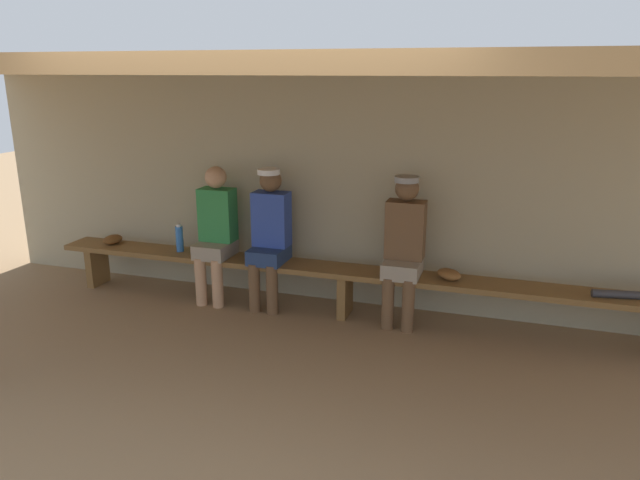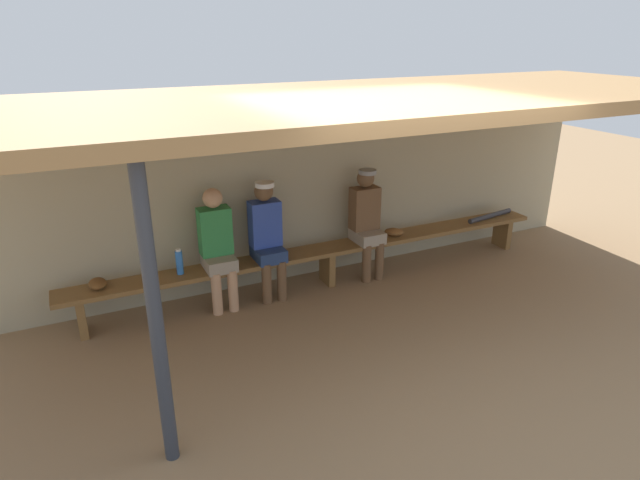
{
  "view_description": "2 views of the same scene",
  "coord_description": "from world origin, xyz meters",
  "px_view_note": "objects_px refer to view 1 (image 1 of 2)",
  "views": [
    {
      "loc": [
        1.38,
        -3.47,
        2.23
      ],
      "look_at": [
        -0.19,
        1.38,
        0.77
      ],
      "focal_mm": 33.44,
      "sensor_mm": 36.0,
      "label": 1
    },
    {
      "loc": [
        -2.65,
        -3.8,
        2.89
      ],
      "look_at": [
        -0.25,
        1.22,
        0.71
      ],
      "focal_mm": 30.48,
      "sensor_mm": 36.0,
      "label": 2
    }
  ],
  "objects_px": {
    "bench": "(345,276)",
    "player_leftmost": "(215,229)",
    "water_bottle_blue": "(180,238)",
    "baseball_glove_tan": "(113,239)",
    "player_rightmost": "(269,232)",
    "baseball_glove_worn": "(449,274)",
    "player_in_blue": "(404,244)"
  },
  "relations": [
    {
      "from": "player_in_blue",
      "to": "water_bottle_blue",
      "type": "height_order",
      "value": "player_in_blue"
    },
    {
      "from": "bench",
      "to": "player_in_blue",
      "type": "bearing_deg",
      "value": 0.38
    },
    {
      "from": "player_in_blue",
      "to": "baseball_glove_worn",
      "type": "relative_size",
      "value": 5.6
    },
    {
      "from": "player_rightmost",
      "to": "water_bottle_blue",
      "type": "distance_m",
      "value": 0.99
    },
    {
      "from": "player_in_blue",
      "to": "player_rightmost",
      "type": "height_order",
      "value": "same"
    },
    {
      "from": "bench",
      "to": "baseball_glove_worn",
      "type": "relative_size",
      "value": 25.0
    },
    {
      "from": "bench",
      "to": "baseball_glove_worn",
      "type": "bearing_deg",
      "value": 0.32
    },
    {
      "from": "bench",
      "to": "player_rightmost",
      "type": "bearing_deg",
      "value": 179.73
    },
    {
      "from": "player_leftmost",
      "to": "bench",
      "type": "bearing_deg",
      "value": -0.13
    },
    {
      "from": "player_rightmost",
      "to": "baseball_glove_tan",
      "type": "height_order",
      "value": "player_rightmost"
    },
    {
      "from": "player_leftmost",
      "to": "water_bottle_blue",
      "type": "bearing_deg",
      "value": 178.49
    },
    {
      "from": "baseball_glove_tan",
      "to": "baseball_glove_worn",
      "type": "distance_m",
      "value": 3.49
    },
    {
      "from": "player_leftmost",
      "to": "player_rightmost",
      "type": "relative_size",
      "value": 0.99
    },
    {
      "from": "player_leftmost",
      "to": "baseball_glove_tan",
      "type": "distance_m",
      "value": 1.25
    },
    {
      "from": "water_bottle_blue",
      "to": "baseball_glove_worn",
      "type": "relative_size",
      "value": 1.18
    },
    {
      "from": "player_rightmost",
      "to": "baseball_glove_worn",
      "type": "bearing_deg",
      "value": 0.06
    },
    {
      "from": "water_bottle_blue",
      "to": "baseball_glove_worn",
      "type": "height_order",
      "value": "water_bottle_blue"
    },
    {
      "from": "player_rightmost",
      "to": "player_in_blue",
      "type": "bearing_deg",
      "value": 0.0
    },
    {
      "from": "player_leftmost",
      "to": "baseball_glove_tan",
      "type": "height_order",
      "value": "player_leftmost"
    },
    {
      "from": "water_bottle_blue",
      "to": "baseball_glove_worn",
      "type": "distance_m",
      "value": 2.67
    },
    {
      "from": "bench",
      "to": "player_rightmost",
      "type": "relative_size",
      "value": 4.46
    },
    {
      "from": "player_rightmost",
      "to": "water_bottle_blue",
      "type": "bearing_deg",
      "value": 179.39
    },
    {
      "from": "player_rightmost",
      "to": "baseball_glove_worn",
      "type": "distance_m",
      "value": 1.7
    },
    {
      "from": "bench",
      "to": "player_in_blue",
      "type": "height_order",
      "value": "player_in_blue"
    },
    {
      "from": "bench",
      "to": "player_leftmost",
      "type": "distance_m",
      "value": 1.36
    },
    {
      "from": "player_in_blue",
      "to": "player_rightmost",
      "type": "distance_m",
      "value": 1.28
    },
    {
      "from": "player_in_blue",
      "to": "baseball_glove_tan",
      "type": "bearing_deg",
      "value": 179.35
    },
    {
      "from": "player_in_blue",
      "to": "baseball_glove_worn",
      "type": "height_order",
      "value": "player_in_blue"
    },
    {
      "from": "player_leftmost",
      "to": "water_bottle_blue",
      "type": "height_order",
      "value": "player_leftmost"
    },
    {
      "from": "bench",
      "to": "baseball_glove_tan",
      "type": "xyz_separation_m",
      "value": [
        -2.55,
        0.04,
        0.12
      ]
    },
    {
      "from": "bench",
      "to": "water_bottle_blue",
      "type": "relative_size",
      "value": 21.26
    },
    {
      "from": "water_bottle_blue",
      "to": "baseball_glove_tan",
      "type": "height_order",
      "value": "water_bottle_blue"
    }
  ]
}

